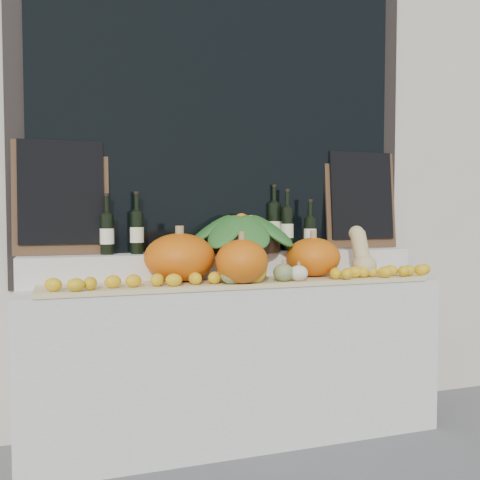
% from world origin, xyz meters
% --- Properties ---
extents(storefront_facade, '(7.00, 0.94, 4.50)m').
position_xyz_m(storefront_facade, '(0.00, 2.25, 2.25)').
color(storefront_facade, beige).
rests_on(storefront_facade, ground).
extents(display_sill, '(2.30, 0.55, 0.88)m').
position_xyz_m(display_sill, '(0.00, 1.52, 0.44)').
color(display_sill, silver).
rests_on(display_sill, ground).
extents(rear_tier, '(2.30, 0.25, 0.16)m').
position_xyz_m(rear_tier, '(0.00, 1.68, 0.96)').
color(rear_tier, silver).
rests_on(rear_tier, display_sill).
extents(straw_bedding, '(2.10, 0.32, 0.02)m').
position_xyz_m(straw_bedding, '(0.00, 1.40, 0.89)').
color(straw_bedding, tan).
rests_on(straw_bedding, display_sill).
extents(pumpkin_left, '(0.49, 0.49, 0.25)m').
position_xyz_m(pumpkin_left, '(-0.33, 1.47, 1.03)').
color(pumpkin_left, orange).
rests_on(pumpkin_left, straw_bedding).
extents(pumpkin_right, '(0.35, 0.35, 0.22)m').
position_xyz_m(pumpkin_right, '(0.44, 1.45, 1.02)').
color(pumpkin_right, orange).
rests_on(pumpkin_right, straw_bedding).
extents(pumpkin_center, '(0.29, 0.29, 0.23)m').
position_xyz_m(pumpkin_center, '(-0.04, 1.29, 1.02)').
color(pumpkin_center, orange).
rests_on(pumpkin_center, straw_bedding).
extents(butternut_squash, '(0.14, 0.20, 0.29)m').
position_xyz_m(butternut_squash, '(0.71, 1.38, 1.03)').
color(butternut_squash, '#D0B57A').
rests_on(butternut_squash, straw_bedding).
extents(decorative_gourds, '(0.48, 0.14, 0.16)m').
position_xyz_m(decorative_gourds, '(0.07, 1.28, 0.96)').
color(decorative_gourds, '#2F5C1B').
rests_on(decorative_gourds, straw_bedding).
extents(lemon_heap, '(2.20, 0.16, 0.06)m').
position_xyz_m(lemon_heap, '(0.00, 1.29, 0.94)').
color(lemon_heap, yellow).
rests_on(lemon_heap, straw_bedding).
extents(produce_bowl, '(0.69, 0.69, 0.23)m').
position_xyz_m(produce_bowl, '(0.08, 1.66, 1.15)').
color(produce_bowl, black).
rests_on(produce_bowl, rear_tier).
extents(wine_bottle_far_left, '(0.08, 0.08, 0.33)m').
position_xyz_m(wine_bottle_far_left, '(-0.69, 1.69, 1.16)').
color(wine_bottle_far_left, black).
rests_on(wine_bottle_far_left, rear_tier).
extents(wine_bottle_near_left, '(0.08, 0.08, 0.35)m').
position_xyz_m(wine_bottle_near_left, '(-0.53, 1.68, 1.16)').
color(wine_bottle_near_left, black).
rests_on(wine_bottle_near_left, rear_tier).
extents(wine_bottle_tall, '(0.08, 0.08, 0.40)m').
position_xyz_m(wine_bottle_tall, '(0.32, 1.74, 1.19)').
color(wine_bottle_tall, black).
rests_on(wine_bottle_tall, rear_tier).
extents(wine_bottle_near_right, '(0.08, 0.08, 0.37)m').
position_xyz_m(wine_bottle_near_right, '(0.38, 1.68, 1.17)').
color(wine_bottle_near_right, black).
rests_on(wine_bottle_near_right, rear_tier).
extents(wine_bottle_far_right, '(0.08, 0.08, 0.31)m').
position_xyz_m(wine_bottle_far_right, '(0.52, 1.66, 1.14)').
color(wine_bottle_far_right, black).
rests_on(wine_bottle_far_right, rear_tier).
extents(chalkboard_left, '(0.50, 0.09, 0.62)m').
position_xyz_m(chalkboard_left, '(-0.92, 1.74, 1.36)').
color(chalkboard_left, '#4C331E').
rests_on(chalkboard_left, rear_tier).
extents(chalkboard_right, '(0.50, 0.09, 0.62)m').
position_xyz_m(chalkboard_right, '(0.92, 1.74, 1.36)').
color(chalkboard_right, '#4C331E').
rests_on(chalkboard_right, rear_tier).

